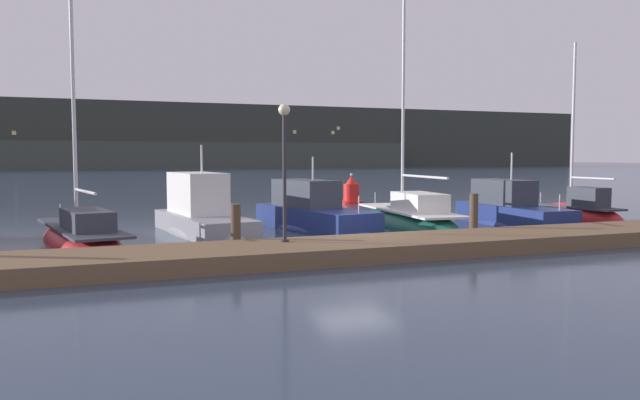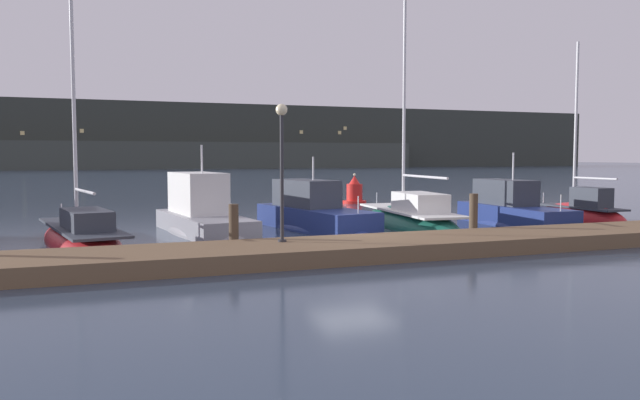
# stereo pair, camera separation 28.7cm
# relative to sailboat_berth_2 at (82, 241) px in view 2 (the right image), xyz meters

# --- Properties ---
(ground_plane) EXTENTS (400.00, 400.00, 0.00)m
(ground_plane) POSITION_rel_sailboat_berth_2_xyz_m (8.12, -2.73, -0.12)
(ground_plane) COLOR #2D3D51
(dock) EXTENTS (34.00, 2.80, 0.45)m
(dock) POSITION_rel_sailboat_berth_2_xyz_m (8.12, -5.12, 0.10)
(dock) COLOR brown
(dock) RESTS_ON ground
(mooring_pile_1) EXTENTS (0.28, 0.28, 1.43)m
(mooring_pile_1) POSITION_rel_sailboat_berth_2_xyz_m (4.11, -3.47, 0.59)
(mooring_pile_1) COLOR #4C3D2D
(mooring_pile_1) RESTS_ON ground
(mooring_pile_2) EXTENTS (0.28, 0.28, 1.56)m
(mooring_pile_2) POSITION_rel_sailboat_berth_2_xyz_m (12.13, -3.47, 0.66)
(mooring_pile_2) COLOR #4C3D2D
(mooring_pile_2) RESTS_ON ground
(sailboat_berth_2) EXTENTS (3.41, 8.22, 11.04)m
(sailboat_berth_2) POSITION_rel_sailboat_berth_2_xyz_m (0.00, 0.00, 0.00)
(sailboat_berth_2) COLOR red
(sailboat_berth_2) RESTS_ON ground
(motorboat_berth_3) EXTENTS (3.04, 7.12, 3.83)m
(motorboat_berth_3) POSITION_rel_sailboat_berth_2_xyz_m (4.09, 1.64, 0.25)
(motorboat_berth_3) COLOR gray
(motorboat_berth_3) RESTS_ON ground
(motorboat_berth_4) EXTENTS (3.38, 7.05, 3.31)m
(motorboat_berth_4) POSITION_rel_sailboat_berth_2_xyz_m (8.26, 1.36, 0.22)
(motorboat_berth_4) COLOR navy
(motorboat_berth_4) RESTS_ON ground
(sailboat_berth_5) EXTENTS (2.87, 8.19, 10.73)m
(sailboat_berth_5) POSITION_rel_sailboat_berth_2_xyz_m (12.06, 0.73, 0.00)
(sailboat_berth_5) COLOR #195647
(sailboat_berth_5) RESTS_ON ground
(motorboat_berth_6) EXTENTS (2.05, 6.52, 3.38)m
(motorboat_berth_6) POSITION_rel_sailboat_berth_2_xyz_m (16.30, -0.05, 0.24)
(motorboat_berth_6) COLOR navy
(motorboat_berth_6) RESTS_ON ground
(sailboat_berth_7) EXTENTS (1.56, 5.05, 8.50)m
(sailboat_berth_7) POSITION_rel_sailboat_berth_2_xyz_m (20.25, 0.43, 0.03)
(sailboat_berth_7) COLOR red
(sailboat_berth_7) RESTS_ON ground
(channel_buoy) EXTENTS (1.41, 1.41, 1.77)m
(channel_buoy) POSITION_rel_sailboat_berth_2_xyz_m (14.93, 12.86, 0.52)
(channel_buoy) COLOR red
(channel_buoy) RESTS_ON ground
(dock_lamppost) EXTENTS (0.32, 0.32, 3.76)m
(dock_lamppost) POSITION_rel_sailboat_berth_2_xyz_m (5.21, -4.61, 2.86)
(dock_lamppost) COLOR #2D2D33
(dock_lamppost) RESTS_ON dock
(hillside_backdrop) EXTENTS (240.00, 23.00, 14.49)m
(hillside_backdrop) POSITION_rel_sailboat_berth_2_xyz_m (6.96, 124.14, 6.55)
(hillside_backdrop) COLOR #333833
(hillside_backdrop) RESTS_ON ground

